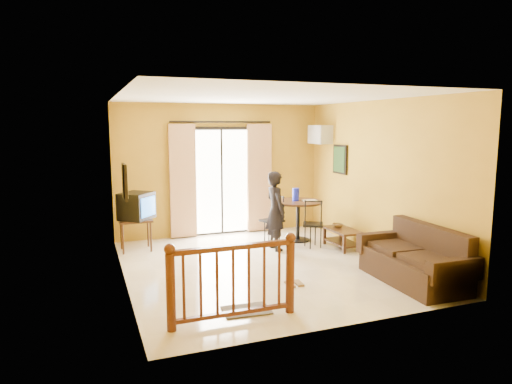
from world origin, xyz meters
name	(u,v)px	position (x,y,z in m)	size (l,w,h in m)	color
ground	(264,266)	(0.00, 0.00, 0.00)	(5.00, 5.00, 0.00)	beige
room_shell	(264,165)	(0.00, 0.00, 1.70)	(5.00, 5.00, 5.00)	white
balcony_door	(222,180)	(0.00, 2.43, 1.19)	(2.25, 0.14, 2.46)	black
tv_table	(135,223)	(-1.90, 1.76, 0.52)	(0.60, 0.50, 0.60)	black
television	(137,206)	(-1.87, 1.75, 0.85)	(0.75, 0.75, 0.50)	black
picture_left	(125,182)	(-2.22, -0.20, 1.55)	(0.05, 0.42, 0.52)	black
dining_table	(298,209)	(1.29, 1.34, 0.66)	(0.99, 0.99, 0.83)	black
water_jug	(296,194)	(1.25, 1.38, 0.96)	(0.14, 0.14, 0.26)	#1620D0
serving_tray	(309,201)	(1.50, 1.24, 0.84)	(0.28, 0.18, 0.02)	#F1E3CD
dining_chairs	(292,245)	(1.04, 1.08, 0.00)	(1.13, 1.13, 0.95)	black
air_conditioner	(320,135)	(2.09, 1.95, 2.15)	(0.31, 0.60, 0.40)	beige
botanical_print	(340,159)	(2.22, 1.30, 1.65)	(0.05, 0.50, 0.60)	black
coffee_table	(342,235)	(1.85, 0.53, 0.25)	(0.46, 0.83, 0.37)	black
bowl	(338,225)	(1.85, 0.71, 0.40)	(0.21, 0.21, 0.07)	brown
sofa	(416,261)	(1.86, -1.55, 0.32)	(0.89, 1.82, 0.86)	black
standing_person	(276,211)	(0.60, 0.89, 0.75)	(0.55, 0.36, 1.50)	black
stair_balustrade	(233,276)	(-1.15, -1.90, 0.56)	(1.63, 0.13, 1.04)	#471E0F
doormat	(246,310)	(-0.90, -1.67, 0.01)	(0.60, 0.40, 0.02)	#574F46
sandals	(294,284)	(0.09, -1.01, 0.01)	(0.26, 0.26, 0.03)	brown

